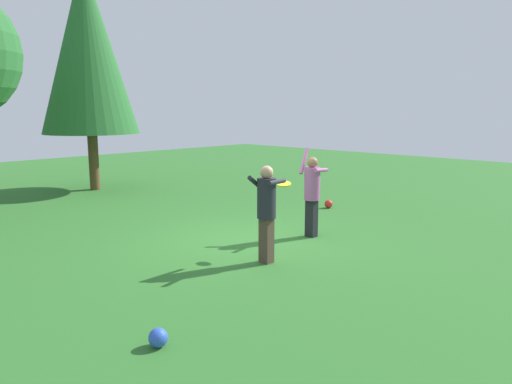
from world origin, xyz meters
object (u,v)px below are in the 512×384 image
person_thrower (312,189)px  person_catcher (267,206)px  ball_blue (158,338)px  ball_red (329,204)px  tree_center (87,48)px  frisbee (284,184)px

person_thrower → person_catcher: 2.06m
ball_blue → person_catcher: bearing=20.4°
person_thrower → ball_red: (2.79, 1.49, -0.93)m
person_thrower → person_catcher: (-2.00, -0.49, 0.01)m
person_catcher → ball_red: size_ratio=7.69×
ball_red → tree_center: (-2.97, 7.68, 4.61)m
person_thrower → ball_blue: 5.54m
person_thrower → frisbee: person_thrower is taller
person_catcher → frisbee: person_catcher is taller
frisbee → person_thrower: bearing=12.9°
person_catcher → tree_center: size_ratio=0.23×
person_catcher → ball_red: 5.27m
tree_center → ball_red: bearing=-68.8°
tree_center → person_thrower: bearing=-88.8°
person_catcher → person_thrower: bearing=-1.7°
frisbee → ball_red: bearing=23.7°
ball_red → tree_center: tree_center is taller
frisbee → ball_blue: (-3.91, -1.39, -1.23)m
person_thrower → ball_red: bearing=-164.7°
person_thrower → frisbee: (-1.29, -0.29, 0.30)m
person_catcher → ball_red: person_catcher is taller
ball_blue → tree_center: 12.81m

